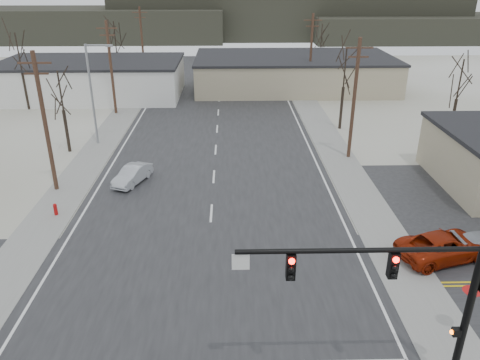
{
  "coord_description": "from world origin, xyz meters",
  "views": [
    {
      "loc": [
        1.27,
        -19.4,
        14.78
      ],
      "look_at": [
        1.9,
        7.62,
        2.6
      ],
      "focal_mm": 35.0,
      "sensor_mm": 36.0,
      "label": 1
    }
  ],
  "objects_px": {
    "fire_hydrant": "(55,209)",
    "car_far_a": "(225,81)",
    "traffic_signal_mast": "(421,287)",
    "car_far_b": "(200,65)",
    "car_parked_red": "(444,246)",
    "sedan_crossing": "(132,175)"
  },
  "relations": [
    {
      "from": "sedan_crossing",
      "to": "car_parked_red",
      "type": "bearing_deg",
      "value": -7.36
    },
    {
      "from": "fire_hydrant",
      "to": "car_far_a",
      "type": "height_order",
      "value": "car_far_a"
    },
    {
      "from": "car_far_a",
      "to": "sedan_crossing",
      "type": "bearing_deg",
      "value": 65.83
    },
    {
      "from": "car_far_a",
      "to": "car_parked_red",
      "type": "height_order",
      "value": "car_parked_red"
    },
    {
      "from": "car_parked_red",
      "to": "car_far_a",
      "type": "bearing_deg",
      "value": -0.15
    },
    {
      "from": "sedan_crossing",
      "to": "car_parked_red",
      "type": "distance_m",
      "value": 21.92
    },
    {
      "from": "car_far_b",
      "to": "car_parked_red",
      "type": "xyz_separation_m",
      "value": [
        16.56,
        -54.76,
        0.13
      ]
    },
    {
      "from": "traffic_signal_mast",
      "to": "sedan_crossing",
      "type": "relative_size",
      "value": 2.28
    },
    {
      "from": "sedan_crossing",
      "to": "car_far_a",
      "type": "bearing_deg",
      "value": 99.38
    },
    {
      "from": "fire_hydrant",
      "to": "car_far_a",
      "type": "relative_size",
      "value": 0.19
    },
    {
      "from": "sedan_crossing",
      "to": "car_parked_red",
      "type": "relative_size",
      "value": 0.73
    },
    {
      "from": "traffic_signal_mast",
      "to": "car_far_b",
      "type": "distance_m",
      "value": 64.55
    },
    {
      "from": "fire_hydrant",
      "to": "car_parked_red",
      "type": "xyz_separation_m",
      "value": [
        23.32,
        -5.54,
        0.33
      ]
    },
    {
      "from": "traffic_signal_mast",
      "to": "car_far_b",
      "type": "relative_size",
      "value": 2.51
    },
    {
      "from": "sedan_crossing",
      "to": "car_far_a",
      "type": "distance_m",
      "value": 32.77
    },
    {
      "from": "car_far_b",
      "to": "car_parked_red",
      "type": "distance_m",
      "value": 57.21
    },
    {
      "from": "car_far_a",
      "to": "car_far_b",
      "type": "distance_m",
      "value": 12.86
    },
    {
      "from": "car_far_b",
      "to": "car_parked_red",
      "type": "bearing_deg",
      "value": -74.84
    },
    {
      "from": "traffic_signal_mast",
      "to": "car_parked_red",
      "type": "distance_m",
      "value": 10.84
    },
    {
      "from": "traffic_signal_mast",
      "to": "fire_hydrant",
      "type": "bearing_deg",
      "value": 141.87
    },
    {
      "from": "traffic_signal_mast",
      "to": "fire_hydrant",
      "type": "height_order",
      "value": "traffic_signal_mast"
    },
    {
      "from": "car_far_b",
      "to": "car_far_a",
      "type": "bearing_deg",
      "value": -72.66
    }
  ]
}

